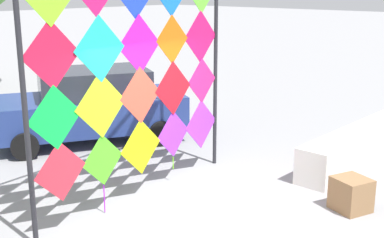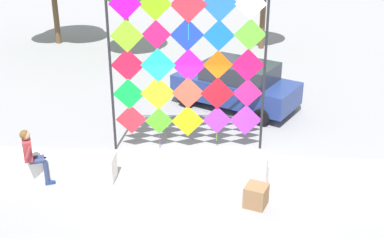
# 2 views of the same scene
# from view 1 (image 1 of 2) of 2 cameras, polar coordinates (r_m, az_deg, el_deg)

# --- Properties ---
(ground) EXTENTS (120.00, 120.00, 0.00)m
(ground) POSITION_cam_1_polar(r_m,az_deg,el_deg) (7.70, 2.65, -10.93)
(ground) COLOR gray
(plaza_ledge_right) EXTENTS (4.14, 0.61, 0.66)m
(plaza_ledge_right) POSITION_cam_1_polar(r_m,az_deg,el_deg) (10.57, 18.55, -2.56)
(plaza_ledge_right) COLOR silver
(plaza_ledge_right) RESTS_ON ground
(kite_display_rack) EXTENTS (4.14, 0.41, 4.61)m
(kite_display_rack) POSITION_cam_1_polar(r_m,az_deg,el_deg) (7.79, -6.07, 9.12)
(kite_display_rack) COLOR #232328
(kite_display_rack) RESTS_ON ground
(parked_car) EXTENTS (4.41, 3.47, 1.58)m
(parked_car) POSITION_cam_1_polar(r_m,az_deg,el_deg) (11.35, -11.31, 1.56)
(parked_car) COLOR navy
(parked_car) RESTS_ON ground
(cardboard_box_large) EXTENTS (0.63, 0.64, 0.52)m
(cardboard_box_large) POSITION_cam_1_polar(r_m,az_deg,el_deg) (8.20, 17.33, -8.02)
(cardboard_box_large) COLOR olive
(cardboard_box_large) RESTS_ON ground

